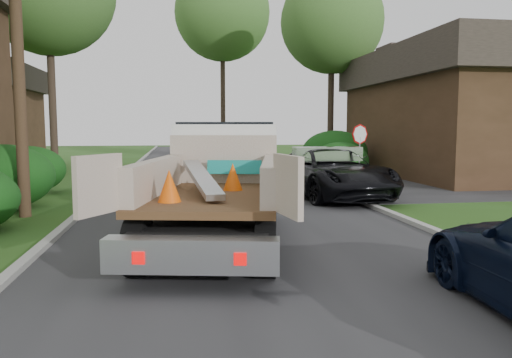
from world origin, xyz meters
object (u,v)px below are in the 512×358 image
object	(u,v)px
house_right	(475,111)
tree_center_far	(222,13)
stop_sign	(360,143)
tree_right_far	(332,22)
flatbed_truck	(223,174)
black_pickup	(330,173)
utility_pole	(16,15)

from	to	relation	value
house_right	tree_center_far	distance (m)	20.93
stop_sign	tree_center_far	distance (m)	23.15
stop_sign	tree_right_far	bearing A→B (deg)	78.19
stop_sign	flatbed_truck	xyz separation A→B (m)	(-5.74, -7.00, -0.44)
tree_right_far	flatbed_truck	distance (m)	20.97
tree_center_far	black_pickup	distance (m)	24.79
stop_sign	black_pickup	distance (m)	2.43
stop_sign	house_right	world-z (taller)	house_right
stop_sign	tree_center_far	world-z (taller)	tree_center_far
utility_pole	house_right	xyz separation A→B (m)	(18.48, 9.02, -2.01)
utility_pole	house_right	distance (m)	20.66
stop_sign	utility_pole	world-z (taller)	utility_pole
tree_center_far	stop_sign	bearing A→B (deg)	-81.34
tree_right_far	black_pickup	bearing A→B (deg)	-107.26
flatbed_truck	tree_center_far	bearing A→B (deg)	96.13
tree_center_far	black_pickup	xyz separation A→B (m)	(1.60, -22.55, -10.15)
stop_sign	tree_center_far	size ratio (longest dim) A/B	0.17
house_right	flatbed_truck	world-z (taller)	house_right
stop_sign	tree_center_far	bearing A→B (deg)	98.66
utility_pole	flatbed_truck	distance (m)	6.93
house_right	tree_right_far	distance (m)	9.72
stop_sign	tree_right_far	xyz separation A→B (m)	(2.30, 11.00, 6.70)
utility_pole	flatbed_truck	size ratio (longest dim) A/B	1.45
tree_right_far	black_pickup	world-z (taller)	tree_right_far
stop_sign	flatbed_truck	bearing A→B (deg)	-129.34
black_pickup	flatbed_truck	bearing A→B (deg)	-135.09
stop_sign	black_pickup	world-z (taller)	stop_sign
house_right	black_pickup	size ratio (longest dim) A/B	2.18
tree_center_far	black_pickup	size ratio (longest dim) A/B	2.46
utility_pole	black_pickup	bearing A→B (deg)	15.19
utility_pole	tree_center_far	size ratio (longest dim) A/B	0.68
utility_pole	tree_right_far	distance (m)	20.12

